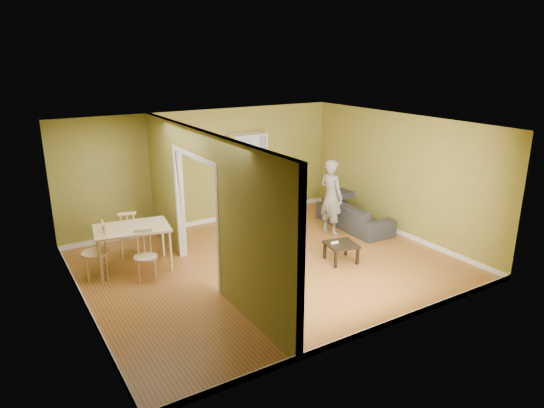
{
  "coord_description": "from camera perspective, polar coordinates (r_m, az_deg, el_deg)",
  "views": [
    {
      "loc": [
        -4.29,
        -7.1,
        3.78
      ],
      "look_at": [
        0.2,
        0.2,
        1.1
      ],
      "focal_mm": 32.0,
      "sensor_mm": 36.0,
      "label": 1
    }
  ],
  "objects": [
    {
      "name": "chair_near",
      "position": [
        8.67,
        -14.67,
        -5.91
      ],
      "size": [
        0.48,
        0.48,
        0.88
      ],
      "primitive_type": null,
      "rotation": [
        0.0,
        0.0,
        -0.23
      ],
      "color": "#CCAD86",
      "rests_on": "ground"
    },
    {
      "name": "chair_far",
      "position": [
        9.69,
        -16.53,
        -3.3
      ],
      "size": [
        0.53,
        0.53,
        0.96
      ],
      "primitive_type": null,
      "rotation": [
        0.0,
        0.0,
        2.89
      ],
      "color": "tan",
      "rests_on": "ground"
    },
    {
      "name": "paper_box_navy_a",
      "position": [
        11.46,
        -2.93,
        0.91
      ],
      "size": [
        0.44,
        0.29,
        0.23
      ],
      "primitive_type": "cube",
      "color": "navy",
      "rests_on": "bookshelf"
    },
    {
      "name": "paper_box_navy_b",
      "position": [
        11.29,
        -2.73,
        4.76
      ],
      "size": [
        0.41,
        0.26,
        0.21
      ],
      "primitive_type": "cube",
      "color": "navy",
      "rests_on": "bookshelf"
    },
    {
      "name": "person",
      "position": [
        10.44,
        7.0,
        1.6
      ],
      "size": [
        0.77,
        0.64,
        1.93
      ],
      "primitive_type": "imported",
      "rotation": [
        0.0,
        0.0,
        1.71
      ],
      "color": "slate",
      "rests_on": "ground"
    },
    {
      "name": "sofa",
      "position": [
        11.03,
        9.66,
        -0.88
      ],
      "size": [
        1.99,
        0.91,
        0.74
      ],
      "primitive_type": "imported",
      "rotation": [
        0.0,
        0.0,
        1.53
      ],
      "color": "#303032",
      "rests_on": "ground"
    },
    {
      "name": "partition",
      "position": [
        8.13,
        -7.69,
        -0.55
      ],
      "size": [
        0.22,
        5.5,
        2.6
      ],
      "primitive_type": null,
      "color": "olive",
      "rests_on": "ground"
    },
    {
      "name": "paper_box_teal",
      "position": [
        11.36,
        -2.9,
        2.85
      ],
      "size": [
        0.45,
        0.3,
        0.23
      ],
      "primitive_type": "cube",
      "color": "#148784",
      "rests_on": "bookshelf"
    },
    {
      "name": "bookshelf",
      "position": [
        11.39,
        -2.94,
        3.27
      ],
      "size": [
        0.85,
        0.37,
        2.02
      ],
      "color": "white",
      "rests_on": "ground"
    },
    {
      "name": "paper_box_navy_c",
      "position": [
        11.24,
        -2.69,
        5.97
      ],
      "size": [
        0.45,
        0.29,
        0.23
      ],
      "primitive_type": "cube",
      "color": "navy",
      "rests_on": "bookshelf"
    },
    {
      "name": "wall_speaker",
      "position": [
        11.53,
        -0.99,
        7.98
      ],
      "size": [
        0.1,
        0.1,
        0.1
      ],
      "primitive_type": "cube",
      "color": "black",
      "rests_on": "room_shell"
    },
    {
      "name": "room_shell",
      "position": [
        8.66,
        -0.43,
        0.72
      ],
      "size": [
        6.5,
        6.5,
        6.5
      ],
      "color": "#AF7438",
      "rests_on": "ground"
    },
    {
      "name": "chair_left",
      "position": [
        8.94,
        -20.12,
        -5.24
      ],
      "size": [
        0.52,
        0.52,
        1.01
      ],
      "primitive_type": null,
      "rotation": [
        0.0,
        0.0,
        -1.7
      ],
      "color": "tan",
      "rests_on": "ground"
    },
    {
      "name": "dining_table",
      "position": [
        9.03,
        -16.15,
        -3.1
      ],
      "size": [
        1.29,
        0.86,
        0.81
      ],
      "rotation": [
        0.0,
        0.0,
        -0.15
      ],
      "color": "beige",
      "rests_on": "ground"
    },
    {
      "name": "coffee_table",
      "position": [
        9.22,
        8.15,
        -4.93
      ],
      "size": [
        0.54,
        0.54,
        0.36
      ],
      "rotation": [
        0.0,
        0.0,
        -0.2
      ],
      "color": "black",
      "rests_on": "ground"
    },
    {
      "name": "game_controller",
      "position": [
        9.19,
        7.38,
        -4.52
      ],
      "size": [
        0.16,
        0.04,
        0.03
      ],
      "primitive_type": "cube",
      "color": "white",
      "rests_on": "coffee_table"
    }
  ]
}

